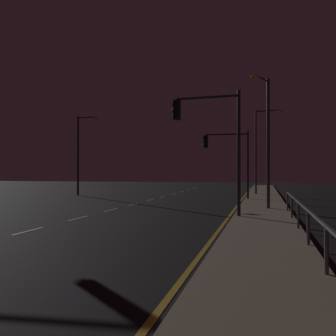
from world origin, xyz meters
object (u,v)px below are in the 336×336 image
Objects in this scene: traffic_light_near_right at (210,129)px; traffic_light_far_left at (228,151)px; street_lamp_corner at (266,129)px; street_lamp_across_street at (260,143)px; street_lamp_mid_block at (81,147)px.

traffic_light_near_right is 11.56m from traffic_light_far_left.
traffic_light_near_right is 1.14× the size of traffic_light_far_left.
street_lamp_corner is 14.23m from street_lamp_across_street.
traffic_light_far_left is 0.71× the size of street_lamp_corner.
street_lamp_mid_block is (-13.30, 2.70, 0.62)m from traffic_light_far_left.
traffic_light_far_left is 0.67× the size of street_lamp_across_street.
street_lamp_mid_block is (-16.05, 10.48, -0.15)m from street_lamp_corner.
traffic_light_near_right is 19.62m from street_lamp_mid_block.
street_lamp_mid_block is (-13.49, 14.24, 0.16)m from traffic_light_near_right.
street_lamp_across_street is at bearing 83.12° from traffic_light_near_right.
traffic_light_far_left is at bearing 109.47° from street_lamp_corner.
street_lamp_across_street is (-0.40, 14.22, 0.24)m from street_lamp_corner.
traffic_light_far_left is 13.59m from street_lamp_mid_block.
traffic_light_near_right is at bearing -89.08° from traffic_light_far_left.
street_lamp_mid_block is at bearing 133.44° from traffic_light_near_right.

